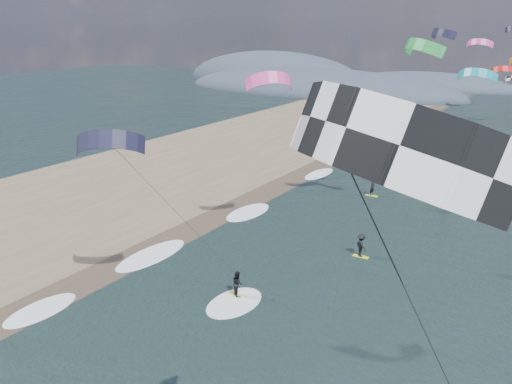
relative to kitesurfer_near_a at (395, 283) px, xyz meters
The scene contains 7 objects.
wet_sand_strip 29.17m from the kitesurfer_near_a, 149.92° to the left, with size 3.00×240.00×0.00m, color #382D23.
coastal_hills 125.14m from the kitesurfer_near_a, 116.72° to the left, with size 80.00×41.00×15.00m.
kitesurfer_near_a is the anchor object (origin of this frame).
kitesurfer_near_b 21.16m from the kitesurfer_near_a, 142.90° to the left, with size 6.89×8.86×11.31m.
far_kitesurfers 36.21m from the kitesurfer_near_a, 106.58° to the left, with size 7.69×14.53×1.82m.
bg_kite_field 58.83m from the kitesurfer_near_a, 100.86° to the left, with size 14.11×71.32×8.39m.
shoreline_surf 30.77m from the kitesurfer_near_a, 140.42° to the left, with size 2.40×79.40×0.11m.
Camera 1 is at (13.70, -11.78, 15.67)m, focal length 40.00 mm.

